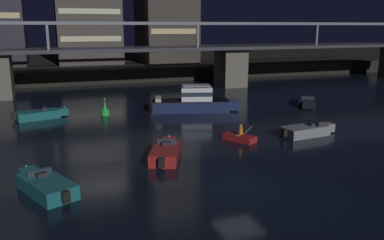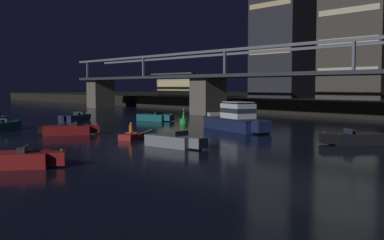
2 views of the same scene
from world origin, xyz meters
The scene contains 13 objects.
ground_plane centered at (0.00, 0.00, 0.00)m, with size 400.00×400.00×0.00m, color black.
river_bridge centered at (0.00, 35.97, 4.35)m, with size 101.66×6.40×9.38m.
tower_west_tall centered at (-2.55, 58.66, 13.68)m, with size 11.02×12.42×23.27m.
waterfront_pavilion centered at (-34.71, 47.88, 4.44)m, with size 12.40×7.40×4.70m.
cabin_cruiser_near_left centered at (4.52, 20.40, 1.05)m, with size 9.36×4.68×2.79m.
speedboat_near_right centered at (17.82, 19.03, 0.41)m, with size 3.99×4.69×1.16m.
speedboat_mid_left centered at (-16.45, 14.16, 0.41)m, with size 3.47×4.91×1.16m.
speedboat_mid_center centered at (-2.51, 6.31, 0.41)m, with size 3.14×5.06×1.16m.
speedboat_mid_right centered at (10.12, 8.13, 0.41)m, with size 5.23×2.28×1.16m.
speedboat_far_left centered at (11.03, -3.49, 0.41)m, with size 3.78×4.80×1.16m.
speedboat_far_center centered at (-10.84, 22.03, 0.41)m, with size 5.18×2.80×1.16m.
channel_buoy centered at (-4.62, 21.46, 0.48)m, with size 0.90×0.90×1.76m.
dinghy_with_paddler centered at (4.14, 8.52, 0.28)m, with size 2.71×2.80×1.36m.
Camera 2 is at (35.16, -12.32, 4.22)m, focal length 43.25 mm.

